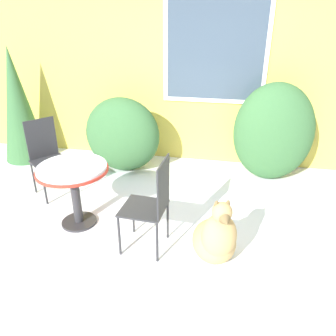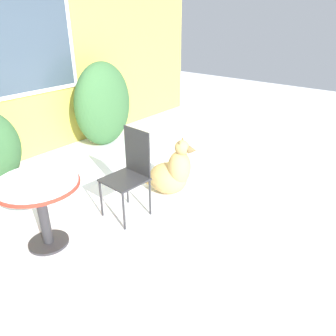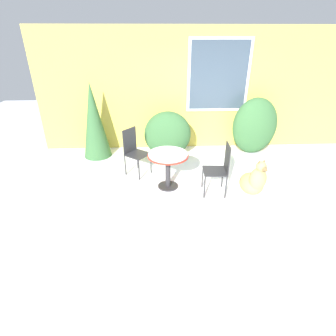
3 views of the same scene
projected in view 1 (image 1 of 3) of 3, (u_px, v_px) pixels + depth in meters
ground_plane at (157, 238)px, 3.48m from camera, size 16.00×16.00×0.00m
house_wall at (191, 66)px, 4.80m from camera, size 8.00×0.10×2.88m
shrub_left at (122, 135)px, 4.79m from camera, size 1.10×0.64×1.11m
shrub_middle at (273, 133)px, 4.48m from camera, size 1.07×0.60×1.38m
evergreen_bush at (18, 105)px, 5.06m from camera, size 0.65×0.65×1.76m
patio_table at (73, 177)px, 3.50m from camera, size 0.76×0.76×0.71m
patio_chair_near_table at (47, 155)px, 4.19m from camera, size 0.59×0.59×0.97m
patio_chair_far_side at (152, 202)px, 3.13m from camera, size 0.44×0.44×0.97m
dog at (216, 238)px, 3.05m from camera, size 0.54×0.69×0.74m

